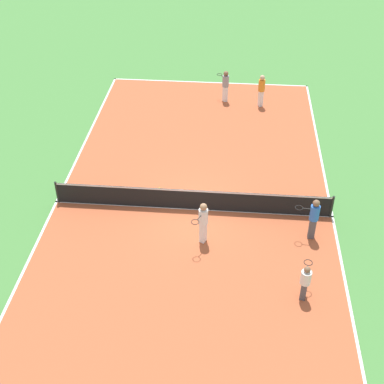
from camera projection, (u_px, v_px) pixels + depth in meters
name	position (u px, v px, depth m)	size (l,w,h in m)	color
ground_plane	(192.00, 209.00, 22.25)	(80.00, 80.00, 0.00)	#47843D
court_surface	(192.00, 209.00, 22.25)	(11.65, 24.67, 0.02)	#B75633
tennis_net	(192.00, 199.00, 21.93)	(11.45, 0.10, 1.02)	black
player_far_white	(305.00, 281.00, 17.82)	(0.50, 0.98, 1.46)	#4C4C51
player_center_orange	(261.00, 88.00, 29.01)	(0.48, 0.48, 1.82)	white
player_baseline_gray	(225.00, 84.00, 29.50)	(0.83, 0.94, 1.79)	white
player_near_blue	(314.00, 216.00, 20.19)	(0.96, 0.41, 1.81)	#4C4C51
player_near_white	(203.00, 220.00, 20.00)	(0.71, 0.98, 1.81)	white
tennis_ball_midcourt	(160.00, 188.00, 23.36)	(0.07, 0.07, 0.07)	#CCE033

